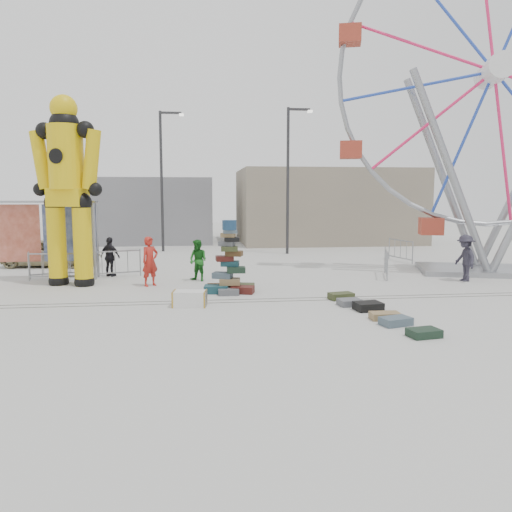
{
  "coord_description": "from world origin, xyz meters",
  "views": [
    {
      "loc": [
        -2.02,
        -14.4,
        3.29
      ],
      "look_at": [
        -0.16,
        1.25,
        1.35
      ],
      "focal_mm": 35.0,
      "sensor_mm": 36.0,
      "label": 1
    }
  ],
  "objects": [
    {
      "name": "parked_suv",
      "position": [
        -8.73,
        9.52,
        0.6
      ],
      "size": [
        4.49,
        2.41,
        1.2
      ],
      "primitive_type": "imported",
      "rotation": [
        0.0,
        0.0,
        1.47
      ],
      "color": "tan",
      "rests_on": "ground"
    },
    {
      "name": "barricade_dummy_c",
      "position": [
        -5.29,
        5.86,
        0.55
      ],
      "size": [
        1.94,
        0.68,
        1.1
      ],
      "primitive_type": null,
      "rotation": [
        0.0,
        0.0,
        0.3
      ],
      "color": "gray",
      "rests_on": "ground"
    },
    {
      "name": "row_case_5",
      "position": [
        3.2,
        -3.65,
        0.1
      ],
      "size": [
        0.8,
        0.6,
        0.19
      ],
      "primitive_type": "cube",
      "rotation": [
        0.0,
        0.0,
        0.17
      ],
      "color": "#1A3022",
      "rests_on": "ground"
    },
    {
      "name": "lamp_post_right",
      "position": [
        3.09,
        13.0,
        4.48
      ],
      "size": [
        1.41,
        0.25,
        8.0
      ],
      "color": "#2D2D30",
      "rests_on": "ground"
    },
    {
      "name": "row_case_2",
      "position": [
        2.82,
        -0.9,
        0.12
      ],
      "size": [
        0.83,
        0.68,
        0.24
      ],
      "primitive_type": "cube",
      "rotation": [
        0.0,
        0.0,
        0.15
      ],
      "color": "black",
      "rests_on": "ground"
    },
    {
      "name": "ground",
      "position": [
        0.0,
        0.0,
        0.0
      ],
      "size": [
        90.0,
        90.0,
        0.0
      ],
      "primitive_type": "plane",
      "color": "#9E9E99",
      "rests_on": "ground"
    },
    {
      "name": "building_left",
      "position": [
        -6.0,
        22.0,
        2.2
      ],
      "size": [
        10.0,
        8.0,
        4.4
      ],
      "primitive_type": "cube",
      "color": "gray",
      "rests_on": "ground"
    },
    {
      "name": "barricade_wheel_front",
      "position": [
        5.52,
        4.7,
        0.55
      ],
      "size": [
        0.73,
        1.93,
        1.1
      ],
      "primitive_type": null,
      "rotation": [
        0.0,
        0.0,
        1.25
      ],
      "color": "gray",
      "rests_on": "ground"
    },
    {
      "name": "pedestrian_grey",
      "position": [
        8.13,
        3.38,
        0.89
      ],
      "size": [
        0.68,
        1.16,
        1.78
      ],
      "primitive_type": "imported",
      "rotation": [
        0.0,
        0.0,
        -1.55
      ],
      "color": "#25232E",
      "rests_on": "ground"
    },
    {
      "name": "building_right",
      "position": [
        7.0,
        20.0,
        2.5
      ],
      "size": [
        12.0,
        8.0,
        5.0
      ],
      "primitive_type": "cube",
      "color": "gray",
      "rests_on": "ground"
    },
    {
      "name": "pedestrian_black",
      "position": [
        -5.52,
        6.13,
        0.8
      ],
      "size": [
        1.01,
        0.81,
        1.6
      ],
      "primitive_type": "imported",
      "rotation": [
        0.0,
        0.0,
        2.61
      ],
      "color": "black",
      "rests_on": "ground"
    },
    {
      "name": "barricade_dummy_b",
      "position": [
        -7.43,
        5.28,
        0.55
      ],
      "size": [
        2.0,
        0.21,
        1.1
      ],
      "primitive_type": null,
      "rotation": [
        0.0,
        0.0,
        -0.05
      ],
      "color": "gray",
      "rests_on": "ground"
    },
    {
      "name": "banner_scaffold",
      "position": [
        -8.0,
        5.73,
        2.3
      ],
      "size": [
        4.23,
        0.71,
        3.06
      ],
      "rotation": [
        0.0,
        0.0,
        0.0
      ],
      "color": "gray",
      "rests_on": "ground"
    },
    {
      "name": "suitcase_tower",
      "position": [
        -0.94,
        2.29,
        0.68
      ],
      "size": [
        1.79,
        1.51,
        2.45
      ],
      "rotation": [
        0.0,
        0.0,
        -0.16
      ],
      "color": "#1A4750",
      "rests_on": "ground"
    },
    {
      "name": "ferris_wheel",
      "position": [
        10.05,
        5.28,
        7.2
      ],
      "size": [
        12.15,
        4.43,
        14.62
      ],
      "rotation": [
        0.0,
        0.0,
        -0.29
      ],
      "color": "gray",
      "rests_on": "ground"
    },
    {
      "name": "row_case_0",
      "position": [
        2.48,
        0.66,
        0.11
      ],
      "size": [
        0.84,
        0.61,
        0.21
      ],
      "primitive_type": "cube",
      "rotation": [
        0.0,
        0.0,
        0.22
      ],
      "color": "#384020",
      "rests_on": "ground"
    },
    {
      "name": "steamer_trunk",
      "position": [
        -2.26,
        0.24,
        0.23
      ],
      "size": [
        1.05,
        0.69,
        0.46
      ],
      "primitive_type": "cube",
      "rotation": [
        0.0,
        0.0,
        -0.14
      ],
      "color": "silver",
      "rests_on": "ground"
    },
    {
      "name": "barricade_dummy_a",
      "position": [
        -7.56,
        5.99,
        0.55
      ],
      "size": [
        1.95,
        0.63,
        1.1
      ],
      "primitive_type": null,
      "rotation": [
        0.0,
        0.0,
        0.27
      ],
      "color": "gray",
      "rests_on": "ground"
    },
    {
      "name": "pedestrian_red",
      "position": [
        -3.72,
        3.77,
        0.9
      ],
      "size": [
        0.78,
        0.74,
        1.79
      ],
      "primitive_type": "imported",
      "rotation": [
        0.0,
        0.0,
        0.65
      ],
      "color": "#AB2118",
      "rests_on": "ground"
    },
    {
      "name": "barricade_wheel_back",
      "position": [
        7.98,
        9.11,
        0.55
      ],
      "size": [
        0.48,
        1.98,
        1.1
      ],
      "primitive_type": null,
      "rotation": [
        0.0,
        0.0,
        -1.38
      ],
      "color": "gray",
      "rests_on": "ground"
    },
    {
      "name": "pedestrian_green",
      "position": [
        -1.99,
        4.62,
        0.79
      ],
      "size": [
        0.98,
        0.96,
        1.59
      ],
      "primitive_type": "imported",
      "rotation": [
        0.0,
        0.0,
        -0.7
      ],
      "color": "#18631B",
      "rests_on": "ground"
    },
    {
      "name": "crash_test_dummy",
      "position": [
        -6.61,
        4.26,
        3.68
      ],
      "size": [
        2.76,
        1.31,
        6.99
      ],
      "rotation": [
        0.0,
        0.0,
        -0.31
      ],
      "color": "black",
      "rests_on": "ground"
    },
    {
      "name": "track_line_near",
      "position": [
        0.0,
        0.6,
        0.0
      ],
      "size": [
        40.0,
        0.04,
        0.01
      ],
      "primitive_type": "cube",
      "color": "#47443F",
      "rests_on": "ground"
    },
    {
      "name": "track_line_far",
      "position": [
        0.0,
        1.0,
        0.0
      ],
      "size": [
        40.0,
        0.04,
        0.01
      ],
      "primitive_type": "cube",
      "color": "#47443F",
      "rests_on": "ground"
    },
    {
      "name": "row_case_3",
      "position": [
        2.91,
        -1.96,
        0.1
      ],
      "size": [
        0.78,
        0.46,
        0.19
      ],
      "primitive_type": "cube",
      "rotation": [
        0.0,
        0.0,
        -0.02
      ],
      "color": "#94764B",
      "rests_on": "ground"
    },
    {
      "name": "lamp_post_left",
      "position": [
        -3.91,
        15.0,
        4.48
      ],
      "size": [
        1.41,
        0.25,
        8.0
      ],
      "color": "#2D2D30",
      "rests_on": "ground"
    },
    {
      "name": "row_case_1",
      "position": [
        2.49,
        -0.23,
        0.1
      ],
      "size": [
        0.72,
        0.62,
        0.19
      ],
      "primitive_type": "cube",
      "rotation": [
        0.0,
        0.0,
        0.11
      ],
      "color": "slate",
      "rests_on": "ground"
    },
    {
      "name": "row_case_4",
      "position": [
        2.96,
        -2.56,
        0.1
      ],
      "size": [
        0.87,
        0.67,
        0.21
      ],
      "primitive_type": "cube",
      "rotation": [
        0.0,
        0.0,
        0.27
      ],
      "color": "#4B5E6B",
      "rests_on": "ground"
    }
  ]
}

